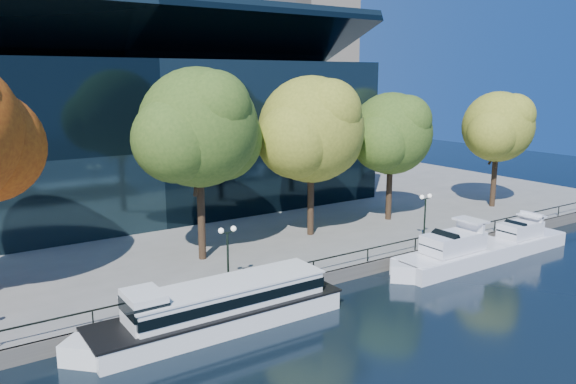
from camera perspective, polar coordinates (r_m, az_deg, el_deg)
ground at (r=37.40m, az=5.59°, el=-11.17°), size 160.00×160.00×0.00m
promenade at (r=68.08m, az=-14.19°, el=-0.57°), size 90.00×67.08×1.00m
railing at (r=39.10m, az=2.61°, el=-7.06°), size 88.20×0.08×0.99m
convention_building at (r=61.32m, az=-16.62°, el=5.57°), size 50.00×24.57×21.43m
tour_boat at (r=33.52m, az=-7.54°, el=-11.50°), size 16.71×3.73×3.17m
cruiser_near at (r=45.12m, az=16.43°, el=-6.06°), size 12.41×3.20×3.60m
cruiser_far at (r=51.45m, az=22.47°, el=-4.45°), size 9.60×2.66×3.14m
tree_2 at (r=41.16m, az=-8.81°, el=6.22°), size 10.81×8.86×14.19m
tree_3 at (r=47.42m, az=2.60°, el=6.14°), size 11.17×9.16×13.59m
tree_4 at (r=53.67m, az=10.60°, el=5.68°), size 9.57×7.85×12.08m
tree_5 at (r=62.23m, az=20.65°, el=6.08°), size 9.06×7.43×12.03m
lamp_1 at (r=36.47m, az=-6.16°, el=-5.14°), size 1.26×0.36×4.03m
lamp_2 at (r=47.47m, az=13.78°, el=-1.46°), size 1.26×0.36×4.03m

